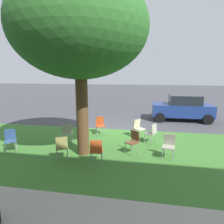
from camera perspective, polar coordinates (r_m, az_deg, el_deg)
name	(u,v)px	position (r m, az deg, el deg)	size (l,w,h in m)	color
ground	(120,128)	(11.03, 2.28, -4.78)	(80.00, 80.00, 0.00)	#424247
grass_verge	(109,150)	(8.04, -0.84, -11.02)	(48.00, 6.00, 0.01)	#3D752D
street_tree	(80,29)	(7.35, -9.32, 22.69)	(4.70, 4.70, 6.29)	brown
chair_0	(10,139)	(8.77, -27.30, -6.83)	(0.57, 0.58, 0.88)	#335184
chair_1	(67,132)	(8.84, -12.79, -5.68)	(0.50, 0.51, 0.88)	#ADA393
chair_2	(138,127)	(9.47, 7.66, -4.34)	(0.59, 0.59, 0.88)	beige
chair_3	(100,124)	(9.95, -3.46, -3.48)	(0.54, 0.55, 0.88)	#C64C1E
chair_4	(152,132)	(8.81, 11.42, -5.66)	(0.57, 0.57, 0.88)	#ADA393
chair_5	(133,140)	(7.67, 6.14, -8.10)	(0.58, 0.58, 0.88)	brown
chair_6	(169,144)	(7.49, 16.10, -8.97)	(0.50, 0.50, 0.88)	#ADA393
chair_7	(62,146)	(7.27, -14.28, -9.51)	(0.55, 0.56, 0.88)	olive
chair_8	(96,150)	(6.76, -4.55, -10.79)	(0.47, 0.47, 0.88)	#C64C1E
parked_car	(183,108)	(13.52, 19.70, 1.21)	(3.70, 1.92, 1.65)	navy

